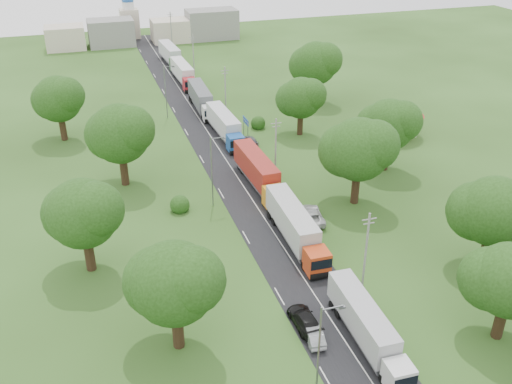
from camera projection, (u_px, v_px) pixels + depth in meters
name	position (u px, v px, depth m)	size (l,w,h in m)	color
ground	(291.00, 259.00, 65.62)	(260.00, 260.00, 0.00)	#264216
road	(242.00, 184.00, 82.44)	(8.00, 200.00, 0.04)	black
info_sign	(246.00, 124.00, 95.04)	(0.12, 3.10, 4.10)	slate
pole_1	(366.00, 249.00, 59.03)	(1.60, 0.24, 9.00)	gray
pole_2	(276.00, 147.00, 82.57)	(1.60, 0.24, 9.00)	gray
pole_3	(225.00, 90.00, 106.10)	(1.60, 0.24, 9.00)	gray
pole_4	(193.00, 53.00, 129.64)	(1.60, 0.24, 9.00)	gray
pole_5	(171.00, 28.00, 153.18)	(1.60, 0.24, 9.00)	gray
lamp_0	(321.00, 351.00, 44.76)	(2.03, 0.22, 10.00)	slate
lamp_1	(213.00, 168.00, 74.18)	(2.03, 0.22, 10.00)	slate
lamp_2	(166.00, 89.00, 103.61)	(2.03, 0.22, 10.00)	slate
tree_2	(509.00, 279.00, 51.30)	(8.00, 8.00, 10.10)	#382616
tree_3	(493.00, 211.00, 61.04)	(8.80, 8.80, 11.07)	#382616
tree_4	(358.00, 149.00, 74.00)	(9.60, 9.60, 12.05)	#382616
tree_5	(388.00, 124.00, 83.44)	(8.80, 8.80, 11.07)	#382616
tree_6	(301.00, 98.00, 96.12)	(8.00, 8.00, 10.10)	#382616
tree_7	(315.00, 63.00, 110.60)	(9.60, 9.60, 12.05)	#382616
tree_10	(174.00, 282.00, 49.90)	(8.80, 8.80, 11.07)	#382616
tree_11	(83.00, 213.00, 60.62)	(8.80, 8.80, 11.07)	#382616
tree_12	(119.00, 133.00, 78.77)	(9.60, 9.60, 12.05)	#382616
tree_13	(58.00, 99.00, 93.71)	(8.80, 8.80, 11.07)	#382616
house_cream	(393.00, 115.00, 97.24)	(10.08, 10.08, 5.80)	beige
distant_town	(151.00, 30.00, 156.64)	(52.00, 8.00, 8.00)	gray
church	(129.00, 18.00, 161.21)	(5.00, 5.00, 12.30)	beige
truck_0	(367.00, 326.00, 52.63)	(2.69, 13.70, 3.79)	silver
truck_1	(295.00, 226.00, 67.70)	(2.99, 15.53, 4.30)	#C53D16
truck_2	(258.00, 172.00, 80.71)	(3.07, 15.71, 4.35)	orange
truck_3	(225.00, 125.00, 96.75)	(3.03, 15.17, 4.20)	#194D99
truck_4	(201.00, 99.00, 109.09)	(3.04, 15.30, 4.23)	white
truck_5	(183.00, 73.00, 124.32)	(3.00, 15.18, 4.20)	#A91A21
truck_6	(171.00, 55.00, 137.94)	(3.39, 15.77, 4.36)	#215922
car_lane_mid	(313.00, 333.00, 53.63)	(1.45, 4.15, 1.37)	gray
car_lane_rear	(305.00, 320.00, 55.21)	(2.15, 5.29, 1.53)	black
car_verge_near	(311.00, 215.00, 72.89)	(2.71, 5.89, 1.64)	#BCBCBC
car_verge_far	(250.00, 140.00, 94.95)	(1.64, 4.08, 1.39)	#4E5154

